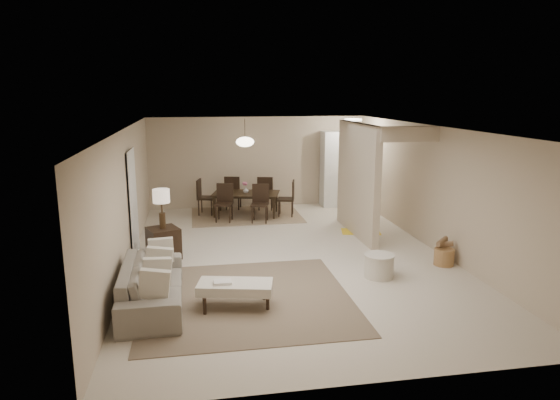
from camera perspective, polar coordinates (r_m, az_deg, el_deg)
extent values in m
plane|color=beige|center=(9.89, 0.94, -6.36)|extent=(9.00, 9.00, 0.00)
plane|color=white|center=(9.40, 1.00, 8.26)|extent=(9.00, 9.00, 0.00)
plane|color=#C1AD92|center=(13.95, -2.52, 4.36)|extent=(6.00, 0.00, 6.00)
plane|color=#C1AD92|center=(9.48, -17.14, 0.11)|extent=(0.00, 9.00, 9.00)
plane|color=#C1AD92|center=(10.54, 17.21, 1.28)|extent=(0.00, 9.00, 9.00)
cube|color=#C1AD92|center=(11.21, 8.84, 2.31)|extent=(0.15, 2.50, 2.50)
cube|color=black|center=(10.10, -16.49, -0.46)|extent=(0.04, 0.90, 2.04)
cube|color=white|center=(14.13, 7.18, 3.56)|extent=(1.20, 0.55, 2.10)
cylinder|color=white|center=(13.07, 8.36, 9.05)|extent=(0.44, 0.44, 0.05)
cube|color=brown|center=(7.94, -3.82, -11.12)|extent=(3.20, 3.20, 0.01)
imported|color=gray|center=(7.81, -14.40, -9.35)|extent=(2.24, 0.91, 0.65)
cube|color=beige|center=(7.53, -5.14, -9.89)|extent=(1.18, 0.73, 0.15)
cylinder|color=black|center=(7.42, -8.60, -11.99)|extent=(0.05, 0.05, 0.25)
cylinder|color=black|center=(7.48, -1.42, -11.62)|extent=(0.05, 0.05, 0.25)
cylinder|color=black|center=(7.75, -8.67, -10.89)|extent=(0.05, 0.05, 0.25)
cylinder|color=black|center=(7.81, -1.83, -10.55)|extent=(0.05, 0.05, 0.25)
cube|color=black|center=(9.91, -13.16, -4.82)|extent=(0.71, 0.71, 0.60)
cylinder|color=#412E1B|center=(9.79, -13.29, -2.30)|extent=(0.12, 0.12, 0.30)
cylinder|color=#412E1B|center=(9.72, -13.37, -0.70)|extent=(0.03, 0.03, 0.26)
cylinder|color=beige|center=(9.68, -13.43, 0.45)|extent=(0.32, 0.32, 0.26)
cylinder|color=beige|center=(8.88, 11.25, -7.40)|extent=(0.52, 0.52, 0.41)
cylinder|color=olive|center=(9.80, 18.24, -6.19)|extent=(0.39, 0.39, 0.31)
cube|color=#806D4F|center=(13.08, -3.90, -1.72)|extent=(2.80, 2.10, 0.01)
imported|color=black|center=(13.02, -3.91, -0.48)|extent=(1.88, 1.34, 0.60)
imported|color=silver|center=(12.94, -3.94, 1.13)|extent=(0.18, 0.18, 0.15)
cube|color=yellow|center=(11.66, 9.21, -3.59)|extent=(0.97, 0.71, 0.01)
cylinder|color=#412E1B|center=(12.73, -4.04, 8.13)|extent=(0.02, 0.02, 0.50)
ellipsoid|color=#FFEAC6|center=(12.76, -4.02, 6.65)|extent=(0.46, 0.46, 0.25)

